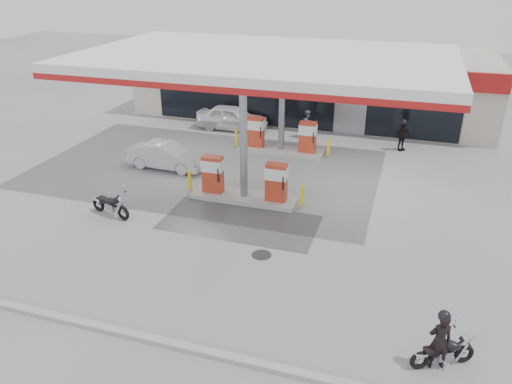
% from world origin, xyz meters
% --- Properties ---
extents(ground, '(90.00, 90.00, 0.00)m').
position_xyz_m(ground, '(0.00, 0.00, 0.00)').
color(ground, gray).
rests_on(ground, ground).
extents(wet_patch, '(6.00, 3.00, 0.00)m').
position_xyz_m(wet_patch, '(0.50, 0.00, 0.00)').
color(wet_patch, '#4C4C4F').
rests_on(wet_patch, ground).
extents(drain_cover, '(0.70, 0.70, 0.01)m').
position_xyz_m(drain_cover, '(2.00, -2.00, 0.00)').
color(drain_cover, '#38383A').
rests_on(drain_cover, ground).
extents(kerb, '(28.00, 0.25, 0.15)m').
position_xyz_m(kerb, '(0.00, -7.00, 0.07)').
color(kerb, gray).
rests_on(kerb, ground).
extents(store_building, '(22.00, 8.22, 4.00)m').
position_xyz_m(store_building, '(0.01, 15.94, 2.01)').
color(store_building, beige).
rests_on(store_building, ground).
extents(canopy, '(16.00, 10.02, 5.51)m').
position_xyz_m(canopy, '(0.00, 5.00, 5.27)').
color(canopy, silver).
rests_on(canopy, ground).
extents(pump_island_near, '(5.14, 1.30, 1.78)m').
position_xyz_m(pump_island_near, '(0.00, 2.00, 0.71)').
color(pump_island_near, '#9E9E99').
rests_on(pump_island_near, ground).
extents(pump_island_far, '(5.14, 1.30, 1.78)m').
position_xyz_m(pump_island_far, '(0.00, 8.00, 0.71)').
color(pump_island_far, '#9E9E99').
rests_on(pump_island_far, ground).
extents(main_motorcycle, '(1.58, 0.97, 0.89)m').
position_xyz_m(main_motorcycle, '(7.83, -5.53, 0.39)').
color(main_motorcycle, black).
rests_on(main_motorcycle, ground).
extents(biker_main, '(0.69, 0.57, 1.61)m').
position_xyz_m(biker_main, '(7.67, -5.62, 0.81)').
color(biker_main, black).
rests_on(biker_main, ground).
extents(parked_motorcycle, '(1.97, 0.92, 1.03)m').
position_xyz_m(parked_motorcycle, '(-4.52, -1.01, 0.46)').
color(parked_motorcycle, black).
rests_on(parked_motorcycle, ground).
extents(sedan_white, '(4.25, 1.74, 1.44)m').
position_xyz_m(sedan_white, '(-3.79, 10.90, 0.72)').
color(sedan_white, silver).
rests_on(sedan_white, ground).
extents(attendant, '(0.80, 0.91, 1.59)m').
position_xyz_m(attendant, '(0.79, 10.80, 0.79)').
color(attendant, '#525256').
rests_on(attendant, ground).
extents(hatchback_silver, '(3.89, 1.48, 1.26)m').
position_xyz_m(hatchback_silver, '(-4.71, 4.20, 0.63)').
color(hatchback_silver, '#B4B8BC').
rests_on(hatchback_silver, ground).
extents(parked_car_left, '(3.97, 1.91, 1.11)m').
position_xyz_m(parked_car_left, '(-4.50, 14.00, 0.56)').
color(parked_car_left, '#480F13').
rests_on(parked_car_left, ground).
extents(biker_walking, '(0.96, 0.92, 1.61)m').
position_xyz_m(biker_walking, '(6.01, 10.20, 0.80)').
color(biker_walking, black).
rests_on(biker_walking, ground).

